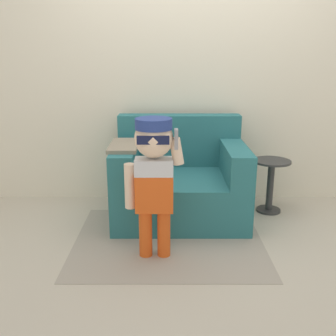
{
  "coord_description": "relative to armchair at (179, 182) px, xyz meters",
  "views": [
    {
      "loc": [
        -0.23,
        -3.19,
        1.39
      ],
      "look_at": [
        -0.23,
        -0.31,
        0.55
      ],
      "focal_mm": 42.0,
      "sensor_mm": 36.0,
      "label": 1
    }
  ],
  "objects": [
    {
      "name": "side_table",
      "position": [
        0.82,
        0.09,
        -0.02
      ],
      "size": [
        0.33,
        0.33,
        0.48
      ],
      "color": "#333333",
      "rests_on": "ground_plane"
    },
    {
      "name": "armchair",
      "position": [
        0.0,
        0.0,
        0.0
      ],
      "size": [
        1.13,
        0.87,
        0.86
      ],
      "color": "#286B70",
      "rests_on": "ground_plane"
    },
    {
      "name": "wall_back",
      "position": [
        0.13,
        0.49,
        0.99
      ],
      "size": [
        10.0,
        0.05,
        2.6
      ],
      "color": "beige",
      "rests_on": "ground_plane"
    },
    {
      "name": "person_child",
      "position": [
        -0.2,
        -0.74,
        0.35
      ],
      "size": [
        0.41,
        0.3,
        0.99
      ],
      "color": "#E05119",
      "rests_on": "ground_plane"
    },
    {
      "name": "rug",
      "position": [
        -0.1,
        -0.5,
        -0.31
      ],
      "size": [
        1.44,
        1.22,
        0.01
      ],
      "color": "#9E9384",
      "rests_on": "ground_plane"
    },
    {
      "name": "ground_plane",
      "position": [
        0.13,
        -0.08,
        -0.31
      ],
      "size": [
        10.0,
        10.0,
        0.0
      ],
      "primitive_type": "plane",
      "color": "#BCB29E"
    }
  ]
}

